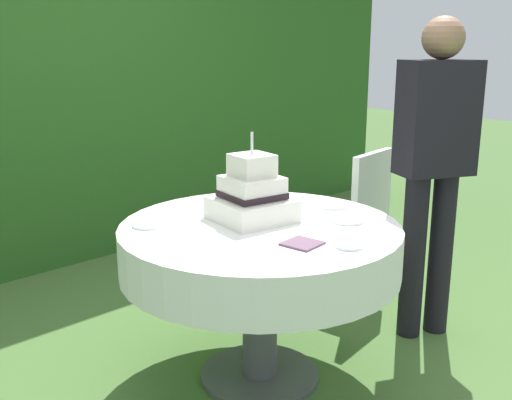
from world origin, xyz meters
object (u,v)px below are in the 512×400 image
cake_table (260,250)px  serving_plate_far (349,246)px  wedding_cake (252,196)px  garden_chair (355,210)px  standing_person (434,158)px  serving_plate_near (147,225)px  serving_plate_left (347,220)px  napkin_stack (302,244)px  serving_plate_right (333,206)px

cake_table → serving_plate_far: serving_plate_far is taller
wedding_cake → garden_chair: (0.98, 0.17, -0.29)m
cake_table → standing_person: 1.02m
wedding_cake → serving_plate_far: size_ratio=3.63×
serving_plate_near → cake_table: bearing=-41.5°
serving_plate_left → cake_table: bearing=143.5°
serving_plate_left → garden_chair: 0.88m
garden_chair → standing_person: size_ratio=0.56×
cake_table → wedding_cake: bearing=68.2°
cake_table → standing_person: (0.92, -0.28, 0.32)m
serving_plate_near → standing_person: 1.43m
serving_plate_left → napkin_stack: 0.38m
garden_chair → cake_table: bearing=-166.1°
wedding_cake → napkin_stack: 0.41m
cake_table → serving_plate_far: 0.46m
wedding_cake → serving_plate_near: 0.47m
serving_plate_far → garden_chair: 1.22m
serving_plate_right → garden_chair: size_ratio=0.14×
napkin_stack → garden_chair: garden_chair is taller
serving_plate_far → serving_plate_near: bearing=117.5°
wedding_cake → serving_plate_far: bearing=-89.4°
serving_plate_left → serving_plate_right: bearing=54.4°
serving_plate_near → garden_chair: 1.39m
serving_plate_left → napkin_stack: size_ratio=1.11×
serving_plate_left → serving_plate_far: bearing=-141.2°
cake_table → wedding_cake: 0.24m
serving_plate_far → garden_chair: (0.98, 0.70, -0.19)m
serving_plate_left → garden_chair: (0.71, 0.48, -0.19)m
serving_plate_right → standing_person: (0.48, -0.24, 0.20)m
cake_table → serving_plate_right: bearing=-4.6°
wedding_cake → serving_plate_right: (0.41, -0.12, -0.10)m
serving_plate_near → serving_plate_right: same height
serving_plate_left → napkin_stack: serving_plate_left is taller
cake_table → serving_plate_left: serving_plate_left is taller
serving_plate_near → garden_chair: size_ratio=0.14×
standing_person → serving_plate_near: bearing=155.1°
napkin_stack → garden_chair: bearing=26.9°
cake_table → garden_chair: garden_chair is taller
wedding_cake → garden_chair: size_ratio=0.44×
standing_person → serving_plate_far: bearing=-169.4°
serving_plate_near → serving_plate_left: same height
cake_table → garden_chair: bearing=13.9°
serving_plate_right → napkin_stack: size_ratio=0.97×
serving_plate_far → serving_plate_right: bearing=45.1°
cake_table → serving_plate_right: serving_plate_right is taller
standing_person → cake_table: bearing=163.2°
cake_table → wedding_cake: (0.03, 0.08, 0.22)m
wedding_cake → serving_plate_near: size_ratio=3.11×
wedding_cake → napkin_stack: bearing=-104.6°
cake_table → standing_person: size_ratio=0.75×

